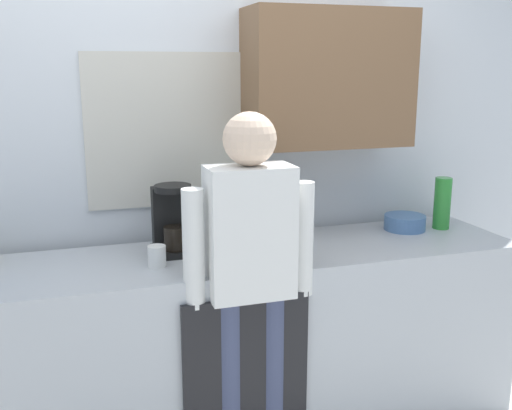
{
  "coord_description": "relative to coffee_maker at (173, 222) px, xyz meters",
  "views": [
    {
      "loc": [
        -0.7,
        -2.28,
        1.77
      ],
      "look_at": [
        0.11,
        0.25,
        1.15
      ],
      "focal_mm": 41.68,
      "sensor_mm": 36.0,
      "label": 1
    }
  ],
  "objects": [
    {
      "name": "coffee_maker",
      "position": [
        0.0,
        0.0,
        0.0
      ],
      "size": [
        0.2,
        0.2,
        0.33
      ],
      "color": "black",
      "rests_on": "kitchen_counter"
    },
    {
      "name": "potted_plant",
      "position": [
        0.27,
        -0.01,
        -0.01
      ],
      "size": [
        0.15,
        0.15,
        0.23
      ],
      "color": "#9E5638",
      "rests_on": "kitchen_counter"
    },
    {
      "name": "bottle_clear_soda",
      "position": [
        1.46,
        -0.02,
        -0.01
      ],
      "size": [
        0.09,
        0.09,
        0.28
      ],
      "primitive_type": "cylinder",
      "color": "#2D8C33",
      "rests_on": "kitchen_counter"
    },
    {
      "name": "bottle_dark_sauce",
      "position": [
        0.46,
        -0.3,
        -0.06
      ],
      "size": [
        0.06,
        0.06,
        0.18
      ],
      "primitive_type": "cylinder",
      "color": "black",
      "rests_on": "kitchen_counter"
    },
    {
      "name": "dishwasher_panel",
      "position": [
        0.23,
        -0.44,
        -0.65
      ],
      "size": [
        0.56,
        0.02,
        0.82
      ],
      "primitive_type": "cube",
      "color": "black",
      "rests_on": "ground_plane"
    },
    {
      "name": "back_wall_assembly",
      "position": [
        0.32,
        0.29,
        0.3
      ],
      "size": [
        4.44,
        0.42,
        2.6
      ],
      "color": "silver",
      "rests_on": "ground_plane"
    },
    {
      "name": "mixing_bowl",
      "position": [
        1.26,
        0.01,
        -0.11
      ],
      "size": [
        0.22,
        0.22,
        0.08
      ],
      "primitive_type": "cylinder",
      "color": "#4C72A5",
      "rests_on": "kitchen_counter"
    },
    {
      "name": "kitchen_counter",
      "position": [
        0.25,
        -0.11,
        -0.6
      ],
      "size": [
        2.84,
        0.64,
        0.91
      ],
      "primitive_type": "cube",
      "color": "#B2B7BC",
      "rests_on": "ground_plane"
    },
    {
      "name": "person_at_sink",
      "position": [
        0.25,
        -0.41,
        -0.11
      ],
      "size": [
        0.57,
        0.22,
        1.6
      ],
      "rotation": [
        0.0,
        0.0,
        -0.16
      ],
      "color": "#3F4766",
      "rests_on": "ground_plane"
    },
    {
      "name": "cup_white_mug",
      "position": [
        -0.11,
        -0.19,
        -0.1
      ],
      "size": [
        0.08,
        0.08,
        0.09
      ],
      "primitive_type": "cylinder",
      "color": "white",
      "rests_on": "kitchen_counter"
    }
  ]
}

